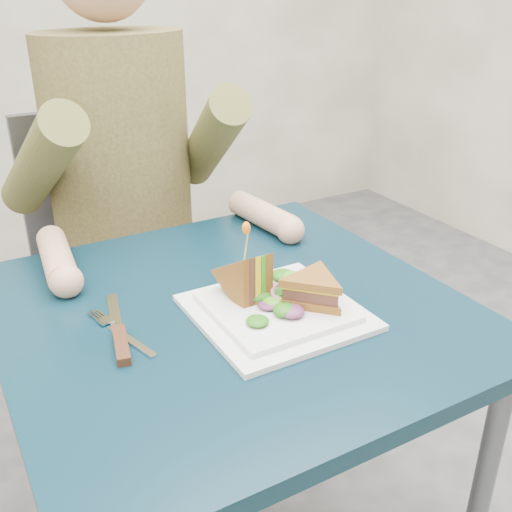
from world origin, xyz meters
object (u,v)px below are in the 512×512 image
chair (120,259)px  sandwich_upright (247,279)px  diner (119,131)px  sandwich_flat (313,290)px  plate (276,310)px  fork (122,334)px  knife (120,338)px  table (232,345)px

chair → sandwich_upright: (0.02, -0.68, 0.24)m
diner → sandwich_flat: diner is taller
sandwich_upright → plate: bearing=-55.7°
chair → sandwich_flat: chair is taller
chair → fork: 0.71m
plate → knife: plate is taller
table → chair: size_ratio=0.81×
diner → sandwich_upright: bearing=-88.0°
knife → sandwich_upright: bearing=-1.4°
table → fork: bearing=179.3°
table → diner: bearing=90.0°
knife → fork: bearing=64.2°
diner → sandwich_upright: diner is taller
sandwich_upright → fork: bearing=174.0°
diner → plate: (0.05, -0.62, -0.18)m
plate → sandwich_upright: 0.07m
table → knife: (-0.20, -0.01, 0.09)m
fork → chair: bearing=73.9°
chair → knife: 0.73m
sandwich_flat → diner: bearing=99.4°
fork → table: bearing=-0.7°
sandwich_flat → sandwich_upright: bearing=140.7°
plate → sandwich_flat: sandwich_flat is taller
diner → sandwich_upright: (0.02, -0.57, -0.13)m
table → sandwich_flat: size_ratio=4.42×
fork → knife: bearing=-115.8°
chair → diner: size_ratio=1.25×
knife → table: bearing=4.2°
chair → plate: bearing=-86.0°
plate → knife: bearing=168.6°
plate → fork: bearing=164.5°
diner → fork: (-0.19, -0.55, -0.18)m
chair → fork: chair is taller
sandwich_flat → knife: 0.32m
chair → sandwich_flat: size_ratio=5.48×
plate → sandwich_upright: size_ratio=2.10×
sandwich_flat → sandwich_upright: 0.11m
diner → knife: (-0.20, -0.57, -0.18)m
table → knife: size_ratio=3.41×
diner → sandwich_flat: bearing=-80.6°
table → sandwich_upright: size_ratio=6.06×
sandwich_flat → knife: bearing=166.1°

